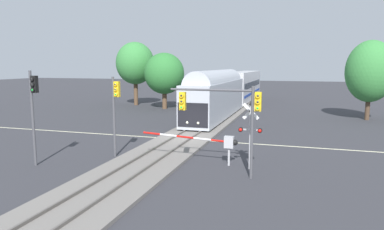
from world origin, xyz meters
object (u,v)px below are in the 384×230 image
maple_right_background (370,71)px  traffic_signal_near_right (227,109)px  crossing_gate_near (217,142)px  oak_behind_train (164,74)px  commuter_train (232,89)px  traffic_signal_near_left (33,103)px  traffic_signal_median (115,104)px  pine_left_background (135,63)px  crossing_signal_mast (250,128)px

maple_right_background → traffic_signal_near_right: bearing=-114.6°
crossing_gate_near → oak_behind_train: 28.11m
commuter_train → traffic_signal_near_left: bearing=-101.4°
traffic_signal_median → pine_left_background: 30.43m
commuter_train → pine_left_background: pine_left_background is taller
traffic_signal_near_right → oak_behind_train: bearing=117.9°
crossing_signal_mast → pine_left_background: (-20.98, 27.95, 3.82)m
crossing_gate_near → maple_right_background: bearing=61.4°
commuter_train → traffic_signal_median: 27.41m
crossing_signal_mast → maple_right_background: bearing=66.0°
crossing_gate_near → traffic_signal_near_left: bearing=-161.8°
crossing_signal_mast → oak_behind_train: 29.31m
crossing_gate_near → maple_right_background: (11.93, 21.91, 3.91)m
traffic_signal_median → traffic_signal_near_right: bearing=-13.7°
traffic_signal_near_left → maple_right_background: (22.30, 25.33, 1.51)m
maple_right_background → pine_left_background: (-30.89, 5.68, 0.92)m
traffic_signal_near_left → oak_behind_train: (-2.77, 28.03, 1.03)m
traffic_signal_near_right → oak_behind_train: 30.19m
traffic_signal_median → pine_left_background: pine_left_background is taller
oak_behind_train → crossing_gate_near: bearing=-61.9°
traffic_signal_median → oak_behind_train: oak_behind_train is taller
oak_behind_train → traffic_signal_near_right: bearing=-62.1°
crossing_signal_mast → traffic_signal_near_left: (-12.39, -3.06, 1.39)m
pine_left_background → traffic_signal_median: bearing=-66.3°
oak_behind_train → maple_right_background: bearing=-6.2°
traffic_signal_near_right → traffic_signal_near_left: (-11.33, -1.36, 0.09)m
traffic_signal_median → commuter_train: bearing=84.6°
crossing_gate_near → pine_left_background: size_ratio=0.65×
crossing_gate_near → traffic_signal_median: size_ratio=1.17×
traffic_signal_median → crossing_gate_near: bearing=1.4°
commuter_train → crossing_gate_near: 27.47m
commuter_train → traffic_signal_near_left: size_ratio=7.00×
oak_behind_train → crossing_signal_mast: bearing=-58.7°
crossing_signal_mast → traffic_signal_near_right: bearing=-121.8°
traffic_signal_near_right → traffic_signal_median: 7.97m
traffic_signal_median → pine_left_background: size_ratio=0.56×
crossing_signal_mast → traffic_signal_near_right: (-1.06, -1.70, 1.30)m
crossing_gate_near → traffic_signal_near_left: traffic_signal_near_left is taller
commuter_train → maple_right_background: maple_right_background is taller
traffic_signal_median → maple_right_background: (18.71, 22.08, 1.79)m
pine_left_background → oak_behind_train: pine_left_background is taller
crossing_signal_mast → oak_behind_train: (-15.16, 24.97, 2.42)m
crossing_gate_near → crossing_signal_mast: crossing_signal_mast is taller
crossing_gate_near → traffic_signal_median: bearing=-178.6°
crossing_gate_near → traffic_signal_near_right: traffic_signal_near_right is taller
commuter_train → crossing_signal_mast: 28.16m
traffic_signal_median → oak_behind_train: size_ratio=0.69×
pine_left_background → commuter_train: bearing=-1.9°
commuter_train → oak_behind_train: (-8.94, -2.49, 2.06)m
traffic_signal_median → traffic_signal_near_left: (-3.59, -3.25, 0.28)m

